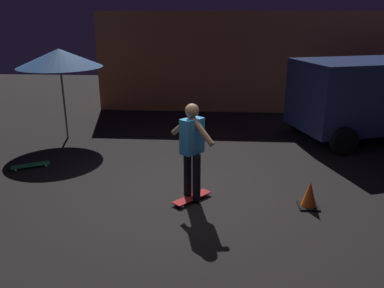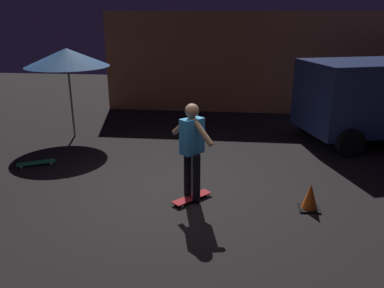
{
  "view_description": "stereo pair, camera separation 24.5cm",
  "coord_description": "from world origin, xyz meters",
  "px_view_note": "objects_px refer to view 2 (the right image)",
  "views": [
    {
      "loc": [
        0.65,
        -6.22,
        3.12
      ],
      "look_at": [
        0.23,
        -0.12,
        1.05
      ],
      "focal_mm": 36.19,
      "sensor_mm": 36.0,
      "label": 1
    },
    {
      "loc": [
        0.9,
        -6.2,
        3.12
      ],
      "look_at": [
        0.23,
        -0.12,
        1.05
      ],
      "focal_mm": 36.19,
      "sensor_mm": 36.0,
      "label": 2
    }
  ],
  "objects_px": {
    "patio_umbrella": "(67,57)",
    "skateboard_spare": "(36,163)",
    "skater": "(192,145)",
    "traffic_cone": "(310,198)",
    "skateboard_ridden": "(192,198)"
  },
  "relations": [
    {
      "from": "patio_umbrella",
      "to": "skateboard_ridden",
      "type": "relative_size",
      "value": 3.23
    },
    {
      "from": "skater",
      "to": "skateboard_spare",
      "type": "bearing_deg",
      "value": 160.08
    },
    {
      "from": "patio_umbrella",
      "to": "skateboard_ridden",
      "type": "xyz_separation_m",
      "value": [
        3.53,
        -3.39,
        -2.02
      ]
    },
    {
      "from": "skateboard_spare",
      "to": "traffic_cone",
      "type": "relative_size",
      "value": 1.7
    },
    {
      "from": "skateboard_ridden",
      "to": "skateboard_spare",
      "type": "bearing_deg",
      "value": 160.08
    },
    {
      "from": "patio_umbrella",
      "to": "traffic_cone",
      "type": "distance_m",
      "value": 6.8
    },
    {
      "from": "skateboard_ridden",
      "to": "skater",
      "type": "distance_m",
      "value": 0.98
    },
    {
      "from": "skateboard_spare",
      "to": "traffic_cone",
      "type": "distance_m",
      "value": 5.7
    },
    {
      "from": "skateboard_spare",
      "to": "patio_umbrella",
      "type": "bearing_deg",
      "value": 90.0
    },
    {
      "from": "patio_umbrella",
      "to": "skater",
      "type": "bearing_deg",
      "value": -43.83
    },
    {
      "from": "skater",
      "to": "traffic_cone",
      "type": "relative_size",
      "value": 3.63
    },
    {
      "from": "patio_umbrella",
      "to": "skateboard_spare",
      "type": "relative_size",
      "value": 2.94
    },
    {
      "from": "skateboard_ridden",
      "to": "skateboard_spare",
      "type": "xyz_separation_m",
      "value": [
        -3.53,
        1.28,
        0.0
      ]
    },
    {
      "from": "skater",
      "to": "traffic_cone",
      "type": "height_order",
      "value": "skater"
    },
    {
      "from": "patio_umbrella",
      "to": "skater",
      "type": "height_order",
      "value": "patio_umbrella"
    }
  ]
}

